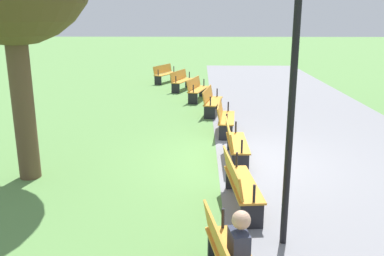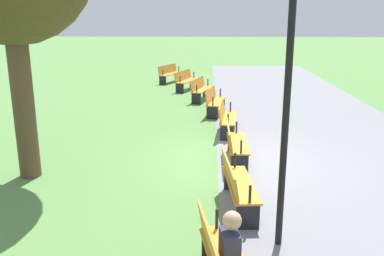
{
  "view_description": "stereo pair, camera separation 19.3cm",
  "coord_description": "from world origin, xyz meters",
  "px_view_note": "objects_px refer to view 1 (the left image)",
  "views": [
    {
      "loc": [
        9.28,
        -0.87,
        3.33
      ],
      "look_at": [
        -0.0,
        -1.07,
        0.8
      ],
      "focal_mm": 38.64,
      "sensor_mm": 36.0,
      "label": 1
    },
    {
      "loc": [
        9.27,
        -0.68,
        3.33
      ],
      "look_at": [
        -0.0,
        -1.07,
        0.8
      ],
      "focal_mm": 38.64,
      "sensor_mm": 36.0,
      "label": 2
    }
  ],
  "objects_px": {
    "lamp_post": "(295,60)",
    "bench_1": "(181,80)",
    "bench_3": "(211,101)",
    "bench_4": "(224,117)",
    "bench_0": "(165,73)",
    "bench_6": "(239,182)",
    "bench_2": "(197,89)",
    "person_seated": "(246,255)",
    "bench_5": "(235,142)"
  },
  "relations": [
    {
      "from": "person_seated",
      "to": "lamp_post",
      "type": "distance_m",
      "value": 2.62
    },
    {
      "from": "bench_2",
      "to": "bench_4",
      "type": "bearing_deg",
      "value": 25.32
    },
    {
      "from": "bench_0",
      "to": "bench_1",
      "type": "bearing_deg",
      "value": 48.09
    },
    {
      "from": "lamp_post",
      "to": "bench_4",
      "type": "bearing_deg",
      "value": -174.71
    },
    {
      "from": "bench_4",
      "to": "lamp_post",
      "type": "bearing_deg",
      "value": 10.37
    },
    {
      "from": "bench_0",
      "to": "bench_4",
      "type": "bearing_deg",
      "value": 40.51
    },
    {
      "from": "bench_1",
      "to": "lamp_post",
      "type": "height_order",
      "value": "lamp_post"
    },
    {
      "from": "lamp_post",
      "to": "bench_0",
      "type": "bearing_deg",
      "value": -168.65
    },
    {
      "from": "bench_0",
      "to": "bench_3",
      "type": "height_order",
      "value": "same"
    },
    {
      "from": "bench_5",
      "to": "lamp_post",
      "type": "distance_m",
      "value": 4.33
    },
    {
      "from": "bench_2",
      "to": "bench_5",
      "type": "bearing_deg",
      "value": 22.79
    },
    {
      "from": "bench_1",
      "to": "bench_2",
      "type": "height_order",
      "value": "same"
    },
    {
      "from": "bench_3",
      "to": "person_seated",
      "type": "height_order",
      "value": "person_seated"
    },
    {
      "from": "bench_6",
      "to": "lamp_post",
      "type": "xyz_separation_m",
      "value": [
        1.21,
        0.57,
        2.28
      ]
    },
    {
      "from": "bench_3",
      "to": "person_seated",
      "type": "xyz_separation_m",
      "value": [
        9.89,
        0.17,
        0.16
      ]
    },
    {
      "from": "bench_2",
      "to": "person_seated",
      "type": "relative_size",
      "value": 1.49
    },
    {
      "from": "bench_0",
      "to": "lamp_post",
      "type": "relative_size",
      "value": 0.45
    },
    {
      "from": "bench_4",
      "to": "person_seated",
      "type": "height_order",
      "value": "person_seated"
    },
    {
      "from": "bench_4",
      "to": "bench_5",
      "type": "distance_m",
      "value": 2.45
    },
    {
      "from": "bench_3",
      "to": "bench_2",
      "type": "bearing_deg",
      "value": -157.23
    },
    {
      "from": "bench_3",
      "to": "bench_5",
      "type": "distance_m",
      "value": 4.9
    },
    {
      "from": "bench_3",
      "to": "bench_4",
      "type": "bearing_deg",
      "value": 17.72
    },
    {
      "from": "bench_0",
      "to": "bench_6",
      "type": "relative_size",
      "value": 1.0
    },
    {
      "from": "bench_0",
      "to": "person_seated",
      "type": "distance_m",
      "value": 17.04
    },
    {
      "from": "lamp_post",
      "to": "person_seated",
      "type": "bearing_deg",
      "value": -27.86
    },
    {
      "from": "bench_1",
      "to": "person_seated",
      "type": "relative_size",
      "value": 1.48
    },
    {
      "from": "bench_2",
      "to": "bench_1",
      "type": "bearing_deg",
      "value": -147.11
    },
    {
      "from": "bench_0",
      "to": "lamp_post",
      "type": "distance_m",
      "value": 15.99
    },
    {
      "from": "bench_4",
      "to": "person_seated",
      "type": "distance_m",
      "value": 7.47
    },
    {
      "from": "bench_4",
      "to": "bench_6",
      "type": "distance_m",
      "value": 4.9
    },
    {
      "from": "bench_4",
      "to": "bench_6",
      "type": "bearing_deg",
      "value": 5.07
    },
    {
      "from": "bench_3",
      "to": "bench_6",
      "type": "bearing_deg",
      "value": 12.67
    },
    {
      "from": "person_seated",
      "to": "lamp_post",
      "type": "height_order",
      "value": "lamp_post"
    },
    {
      "from": "bench_5",
      "to": "person_seated",
      "type": "relative_size",
      "value": 1.43
    },
    {
      "from": "bench_1",
      "to": "bench_6",
      "type": "height_order",
      "value": "same"
    },
    {
      "from": "bench_3",
      "to": "bench_5",
      "type": "bearing_deg",
      "value": 15.19
    },
    {
      "from": "bench_1",
      "to": "lamp_post",
      "type": "distance_m",
      "value": 13.62
    },
    {
      "from": "bench_0",
      "to": "bench_3",
      "type": "xyz_separation_m",
      "value": [
        6.98,
        2.22,
        0.0
      ]
    },
    {
      "from": "lamp_post",
      "to": "bench_1",
      "type": "bearing_deg",
      "value": -170.71
    },
    {
      "from": "bench_2",
      "to": "bench_3",
      "type": "height_order",
      "value": "same"
    },
    {
      "from": "bench_0",
      "to": "person_seated",
      "type": "relative_size",
      "value": 1.46
    },
    {
      "from": "bench_0",
      "to": "bench_5",
      "type": "distance_m",
      "value": 12.15
    },
    {
      "from": "bench_3",
      "to": "bench_4",
      "type": "relative_size",
      "value": 1.01
    },
    {
      "from": "bench_5",
      "to": "person_seated",
      "type": "xyz_separation_m",
      "value": [
        5.01,
        -0.26,
        0.16
      ]
    },
    {
      "from": "lamp_post",
      "to": "bench_3",
      "type": "bearing_deg",
      "value": -174.06
    },
    {
      "from": "bench_0",
      "to": "bench_1",
      "type": "distance_m",
      "value": 2.45
    },
    {
      "from": "bench_0",
      "to": "lamp_post",
      "type": "xyz_separation_m",
      "value": [
        15.51,
        3.11,
        2.28
      ]
    },
    {
      "from": "lamp_post",
      "to": "bench_6",
      "type": "bearing_deg",
      "value": -154.87
    },
    {
      "from": "bench_3",
      "to": "lamp_post",
      "type": "height_order",
      "value": "lamp_post"
    },
    {
      "from": "bench_1",
      "to": "bench_2",
      "type": "relative_size",
      "value": 1.0
    }
  ]
}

